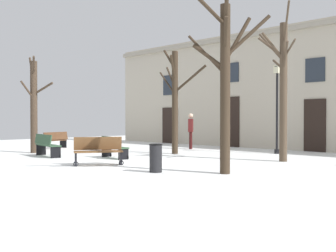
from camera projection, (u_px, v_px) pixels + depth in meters
ground_plane at (131, 163)px, 14.77m from camera, size 37.17×37.17×0.00m
building_facade at (271, 87)px, 21.43m from camera, size 23.23×0.60×6.25m
tree_left_of_center at (283, 86)px, 15.15m from camera, size 1.91×1.45×5.63m
tree_foreground at (225, 76)px, 11.72m from camera, size 1.93×2.52×5.32m
tree_right_of_center at (34, 104)px, 18.94m from camera, size 1.84×1.26×4.47m
tree_center at (175, 98)px, 18.43m from camera, size 2.42×1.25×4.70m
streetlamp at (277, 99)px, 18.48m from camera, size 0.30×0.30×4.01m
litter_bin at (156, 158)px, 12.12m from camera, size 0.40×0.40×0.83m
bench_by_litter_bin at (54, 140)px, 21.68m from camera, size 0.98×1.78×0.87m
bench_near_center_tree at (98, 151)px, 14.00m from camera, size 1.25×1.64×0.95m
bench_facing_shops at (47, 145)px, 17.14m from camera, size 1.93×0.79×0.93m
bench_near_lamp at (113, 147)px, 16.40m from camera, size 1.64×0.77×0.87m
person_crossing_plaza at (191, 129)px, 21.36m from camera, size 0.39×0.44×1.84m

